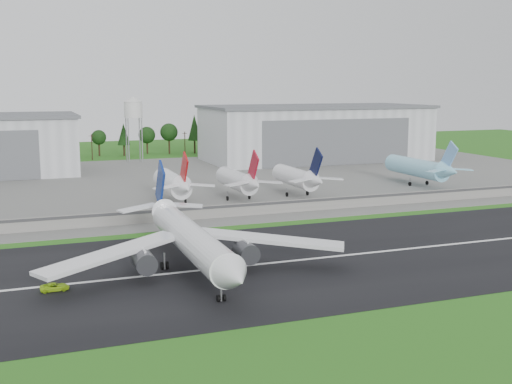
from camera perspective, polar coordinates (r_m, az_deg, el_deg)
name	(u,v)px	position (r m, az deg, el deg)	size (l,w,h in m)	color
ground	(336,273)	(121.05, 7.12, -7.13)	(600.00, 600.00, 0.00)	#215D16
runway	(313,259)	(129.62, 5.07, -5.95)	(320.00, 60.00, 0.10)	black
runway_centerline	(313,259)	(129.60, 5.07, -5.92)	(220.00, 1.00, 0.02)	white
apron	(181,182)	(231.66, -6.72, 0.90)	(320.00, 150.00, 0.10)	slate
blast_fence	(240,210)	(169.81, -1.47, -1.59)	(240.00, 0.61, 3.50)	gray
hangar_east	(315,133)	(297.86, 5.31, 5.27)	(102.00, 47.00, 25.20)	silver
water_tower	(133,107)	(291.91, -10.86, 7.40)	(8.40, 8.40, 29.40)	#99999E
utility_poles	(140,158)	(309.32, -10.28, 2.97)	(230.00, 3.00, 12.00)	black
treeline	(134,155)	(324.01, -10.75, 3.25)	(320.00, 16.00, 22.00)	black
main_airliner	(192,247)	(119.62, -5.70, -4.88)	(57.29, 59.03, 18.17)	white
ground_vehicle	(55,287)	(114.73, -17.46, -8.05)	(2.23, 4.84, 1.35)	#ADE31A
parked_jet_red_a	(175,184)	(186.12, -7.26, 0.74)	(7.36, 31.29, 16.86)	white
parked_jet_red_b	(240,181)	(191.59, -1.44, 1.00)	(7.36, 31.29, 16.63)	white
parked_jet_navy	(299,178)	(198.72, 3.87, 1.29)	(7.36, 31.29, 16.64)	white
parked_jet_skyblue	(422,168)	(226.84, 14.51, 2.09)	(7.36, 37.29, 16.91)	#8CD5F2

